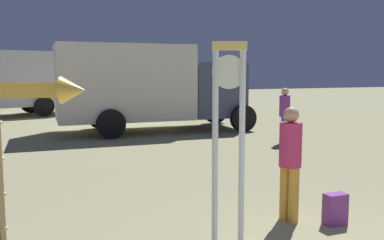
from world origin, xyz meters
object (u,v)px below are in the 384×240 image
arrow_sign (25,134)px  person_near_clock (290,158)px  standing_clock (229,125)px  person_distant (285,112)px  backpack (335,209)px  box_truck_near (146,85)px

arrow_sign → person_near_clock: size_ratio=1.43×
standing_clock → arrow_sign: bearing=-175.4°
person_distant → person_near_clock: bearing=-123.1°
person_near_clock → person_distant: bearing=56.9°
arrow_sign → backpack: (3.81, 0.25, -1.26)m
arrow_sign → backpack: 4.02m
arrow_sign → person_near_clock: bearing=10.2°
person_near_clock → backpack: (0.49, -0.34, -0.67)m
standing_clock → box_truck_near: size_ratio=0.36×
standing_clock → arrow_sign: 2.18m
standing_clock → person_near_clock: standing_clock is taller
person_near_clock → person_distant: (3.54, 5.42, 0.00)m
standing_clock → backpack: bearing=2.8°
standing_clock → box_truck_near: bearing=80.2°
arrow_sign → person_distant: size_ratio=1.43×
arrow_sign → person_near_clock: arrow_sign is taller
backpack → person_distant: person_distant is taller
arrow_sign → person_distant: 9.15m
arrow_sign → box_truck_near: size_ratio=0.34×
arrow_sign → box_truck_near: (3.84, 9.79, 0.11)m
standing_clock → person_distant: (4.68, 5.84, -0.55)m
standing_clock → person_near_clock: 1.34m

